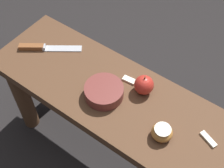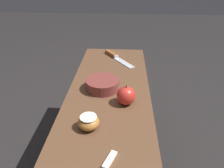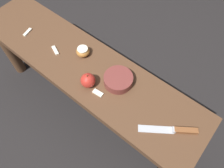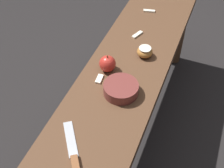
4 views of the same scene
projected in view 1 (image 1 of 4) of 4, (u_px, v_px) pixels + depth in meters
wooden_bench at (155, 134)px, 1.14m from camera, size 1.37×0.34×0.48m
knife at (41, 47)px, 1.25m from camera, size 0.22×0.17×0.02m
apple_whole at (144, 85)px, 1.10m from camera, size 0.07×0.07×0.08m
apple_cut at (162, 132)px, 1.00m from camera, size 0.07×0.07×0.04m
apple_slice_near_knife at (129, 80)px, 1.16m from camera, size 0.05×0.03×0.01m
apple_slice_near_bowl at (208, 139)px, 1.01m from camera, size 0.07×0.04×0.01m
bowl at (104, 92)px, 1.10m from camera, size 0.14×0.14×0.04m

